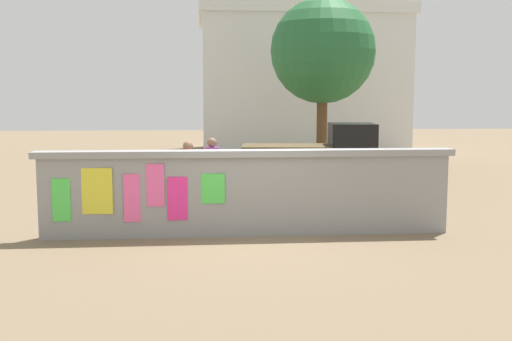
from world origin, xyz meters
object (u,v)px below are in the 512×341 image
Objects in this scene: auto_rickshaw_truck at (315,158)px; bicycle_near at (149,191)px; person_bystander at (212,165)px; motorcycle at (270,195)px; bicycle_far at (119,206)px; person_walking at (188,170)px; tree_roadside at (323,52)px.

auto_rickshaw_truck reaches higher than bicycle_near.
motorcycle is at bearing -47.06° from person_bystander.
bicycle_far is at bearing -171.98° from motorcycle.
auto_rickshaw_truck is at bearing 39.10° from person_bystander.
auto_rickshaw_truck reaches higher than person_walking.
bicycle_near is (-4.34, -2.14, -0.54)m from auto_rickshaw_truck.
person_bystander is (-2.87, -2.33, 0.09)m from auto_rickshaw_truck.
bicycle_far is 11.39m from tree_roadside.
person_walking reaches higher than motorcycle.
bicycle_near is at bearing 129.58° from person_walking.
bicycle_far is at bearing -137.90° from person_bystander.
person_bystander is (0.53, 0.95, 0.00)m from person_walking.
person_walking is 1.09m from person_bystander.
auto_rickshaw_truck is at bearing 65.43° from motorcycle.
person_walking is (-1.74, 0.35, 0.52)m from motorcycle.
person_bystander is (1.47, -0.19, 0.62)m from bicycle_near.
bicycle_near is 1.05× the size of person_walking.
bicycle_far is (-3.13, -0.44, -0.10)m from motorcycle.
bicycle_near is 1.98m from bicycle_far.
auto_rickshaw_truck is at bearing 26.25° from bicycle_near.
bicycle_far is at bearing -139.66° from auto_rickshaw_truck.
tree_roadside reaches higher than bicycle_near.
person_bystander is at bearing -7.38° from bicycle_near.
auto_rickshaw_truck reaches higher than motorcycle.
auto_rickshaw_truck is 2.31× the size of person_bystander.
auto_rickshaw_truck is 2.25× the size of bicycle_far.
bicycle_far is at bearing -150.50° from person_walking.
auto_rickshaw_truck is 2.31× the size of person_walking.
motorcycle is at bearing 8.02° from bicycle_far.
auto_rickshaw_truck is 0.62× the size of tree_roadside.
tree_roadside is (4.00, 7.21, 3.17)m from person_bystander.
person_walking is at bearing -119.11° from person_bystander.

